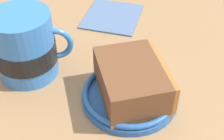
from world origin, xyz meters
TOP-DOWN VIEW (x-y plane):
  - ground_plane at (0.00, 0.00)cm, footprint 137.85×137.85cm
  - small_plate at (-3.48, 1.76)cm, footprint 13.53×13.53cm
  - cake_slice at (-3.50, 2.02)cm, footprint 11.84×9.76cm
  - tea_mug at (-11.41, -12.50)cm, footprint 9.11×11.73cm
  - folded_napkin at (-25.60, 2.32)cm, footprint 14.36×13.82cm

SIDE VIEW (x-z plane):
  - ground_plane at x=0.00cm, z-range -2.05..0.00cm
  - folded_napkin at x=-25.60cm, z-range 0.00..0.60cm
  - small_plate at x=-3.48cm, z-range -0.01..1.80cm
  - cake_slice at x=-3.50cm, z-range 1.03..5.99cm
  - tea_mug at x=-11.41cm, z-range -0.15..10.09cm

